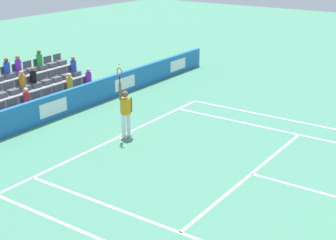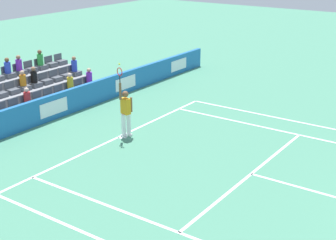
# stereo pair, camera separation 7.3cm
# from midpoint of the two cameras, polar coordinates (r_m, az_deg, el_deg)

# --- Properties ---
(line_baseline) EXTENTS (10.97, 0.10, 0.01)m
(line_baseline) POSITION_cam_midpoint_polar(r_m,az_deg,el_deg) (18.76, -5.85, -1.97)
(line_baseline) COLOR white
(line_baseline) RESTS_ON ground
(line_service) EXTENTS (8.23, 0.10, 0.01)m
(line_service) POSITION_cam_midpoint_polar(r_m,az_deg,el_deg) (16.02, 9.42, -6.09)
(line_service) COLOR white
(line_service) RESTS_ON ground
(line_singles_sideline_left) EXTENTS (0.10, 11.89, 0.01)m
(line_singles_sideline_left) POSITION_cam_midpoint_polar(r_m,az_deg,el_deg) (12.64, 2.99, -13.40)
(line_singles_sideline_left) COLOR white
(line_singles_sideline_left) RESTS_ON ground
(line_singles_sideline_right) EXTENTS (0.10, 11.89, 0.01)m
(line_singles_sideline_right) POSITION_cam_midpoint_polar(r_m,az_deg,el_deg) (19.41, 15.92, -1.90)
(line_singles_sideline_right) COLOR white
(line_singles_sideline_right) RESTS_ON ground
(line_doubles_sideline_right) EXTENTS (0.10, 11.89, 0.01)m
(line_doubles_sideline_right) POSITION_cam_midpoint_polar(r_m,az_deg,el_deg) (20.64, 17.19, -0.73)
(line_doubles_sideline_right) COLOR white
(line_doubles_sideline_right) RESTS_ON ground
(line_centre_mark) EXTENTS (0.10, 0.20, 0.01)m
(line_centre_mark) POSITION_cam_midpoint_polar(r_m,az_deg,el_deg) (18.70, -5.61, -2.04)
(line_centre_mark) COLOR white
(line_centre_mark) RESTS_ON ground
(sponsor_barrier) EXTENTS (23.03, 0.22, 1.05)m
(sponsor_barrier) POSITION_cam_midpoint_polar(r_m,az_deg,el_deg) (20.93, -13.29, 1.42)
(sponsor_barrier) COLOR #1E66AD
(sponsor_barrier) RESTS_ON ground
(tennis_player) EXTENTS (0.51, 0.41, 2.85)m
(tennis_player) POSITION_cam_midpoint_polar(r_m,az_deg,el_deg) (18.48, -5.01, 0.98)
(tennis_player) COLOR white
(tennis_player) RESTS_ON ground
(stadium_stand) EXTENTS (7.44, 2.85, 2.19)m
(stadium_stand) POSITION_cam_midpoint_polar(r_m,az_deg,el_deg) (22.64, -17.25, 2.52)
(stadium_stand) COLOR gray
(stadium_stand) RESTS_ON ground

